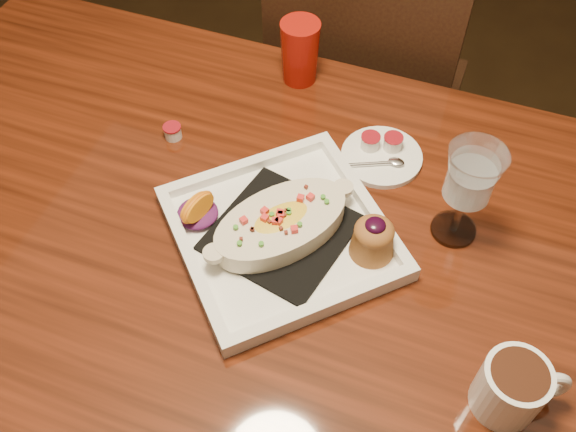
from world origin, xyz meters
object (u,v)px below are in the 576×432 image
(chair_far, at_px, (363,99))
(goblet, at_px, (470,180))
(plate, at_px, (288,230))
(coffee_mug, at_px, (514,387))
(table, at_px, (265,273))
(red_tumbler, at_px, (300,52))
(saucer, at_px, (381,154))

(chair_far, height_order, goblet, chair_far)
(plate, distance_m, goblet, 0.28)
(chair_far, distance_m, coffee_mug, 0.90)
(chair_far, xyz_separation_m, plate, (0.04, -0.61, 0.27))
(table, relative_size, red_tumbler, 12.19)
(chair_far, xyz_separation_m, red_tumbler, (-0.08, -0.25, 0.30))
(table, height_order, chair_far, chair_far)
(table, xyz_separation_m, red_tumbler, (-0.08, 0.38, 0.16))
(table, relative_size, plate, 3.45)
(coffee_mug, bearing_deg, plate, 133.97)
(saucer, bearing_deg, plate, -112.06)
(table, bearing_deg, red_tumbler, 101.40)
(table, bearing_deg, goblet, 24.04)
(chair_far, height_order, coffee_mug, chair_far)
(chair_far, distance_m, goblet, 0.68)
(goblet, bearing_deg, coffee_mug, -64.77)
(plate, xyz_separation_m, coffee_mug, (0.36, -0.14, 0.02))
(coffee_mug, bearing_deg, red_tumbler, 108.82)
(chair_far, relative_size, saucer, 6.71)
(table, distance_m, goblet, 0.37)
(table, xyz_separation_m, plate, (0.04, 0.01, 0.12))
(plate, distance_m, red_tumbler, 0.38)
(plate, bearing_deg, red_tumbler, 62.42)
(chair_far, height_order, saucer, chair_far)
(table, xyz_separation_m, goblet, (0.27, 0.12, 0.22))
(plate, bearing_deg, goblet, -20.51)
(goblet, bearing_deg, red_tumbler, 143.81)
(red_tumbler, bearing_deg, coffee_mug, -47.31)
(chair_far, bearing_deg, saucer, 107.30)
(chair_far, relative_size, red_tumbler, 7.56)
(coffee_mug, height_order, saucer, coffee_mug)
(plate, height_order, goblet, goblet)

